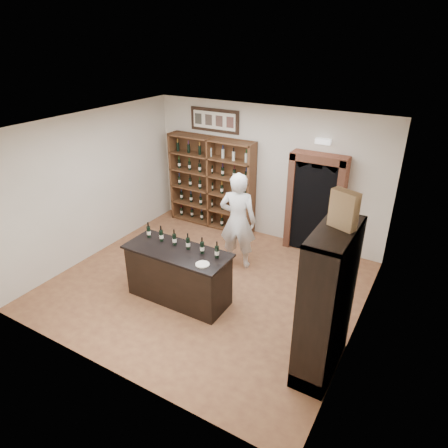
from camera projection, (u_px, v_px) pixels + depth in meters
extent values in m
plane|color=#9A653D|center=(207.00, 285.00, 7.63)|extent=(5.50, 5.50, 0.00)
plane|color=white|center=(203.00, 127.00, 6.32)|extent=(5.50, 5.50, 0.00)
cube|color=silver|center=(265.00, 173.00, 8.92)|extent=(5.50, 0.04, 3.00)
cube|color=silver|center=(93.00, 186.00, 8.22)|extent=(0.04, 5.00, 3.00)
cube|color=silver|center=(366.00, 253.00, 5.73)|extent=(0.04, 5.00, 3.00)
cube|color=#52351C|center=(215.00, 181.00, 9.66)|extent=(2.20, 0.02, 2.20)
cube|color=#52351C|center=(175.00, 176.00, 10.00)|extent=(0.06, 0.38, 2.20)
cube|color=#52351C|center=(251.00, 191.00, 9.04)|extent=(0.06, 0.38, 2.20)
cube|color=#52351C|center=(211.00, 183.00, 9.52)|extent=(0.04, 0.38, 2.20)
cube|color=#52351C|center=(212.00, 223.00, 9.98)|extent=(2.18, 0.38, 0.04)
cube|color=#52351C|center=(212.00, 207.00, 9.80)|extent=(2.18, 0.38, 0.04)
cube|color=#52351C|center=(211.00, 191.00, 9.61)|extent=(2.18, 0.38, 0.03)
cube|color=#52351C|center=(211.00, 175.00, 9.43)|extent=(2.18, 0.38, 0.04)
cube|color=#52351C|center=(211.00, 157.00, 9.24)|extent=(2.18, 0.38, 0.04)
cube|color=#52351C|center=(211.00, 139.00, 9.05)|extent=(2.18, 0.38, 0.04)
cube|color=black|center=(215.00, 120.00, 9.02)|extent=(1.25, 0.04, 0.52)
cube|color=black|center=(315.00, 205.00, 8.42)|extent=(0.97, 0.29, 2.05)
cube|color=#99553B|center=(292.00, 200.00, 8.63)|extent=(0.14, 0.35, 2.15)
cube|color=#99553B|center=(339.00, 210.00, 8.16)|extent=(0.14, 0.35, 2.15)
cube|color=#99553B|center=(320.00, 158.00, 7.95)|extent=(1.15, 0.35, 0.16)
cube|color=white|center=(323.00, 141.00, 7.90)|extent=(0.30, 0.10, 0.10)
cube|color=black|center=(179.00, 276.00, 7.05)|extent=(1.80, 0.70, 0.94)
cube|color=black|center=(177.00, 251.00, 6.83)|extent=(1.88, 0.78, 0.04)
cylinder|color=black|center=(149.00, 232.00, 7.20)|extent=(0.07, 0.07, 0.21)
cylinder|color=white|center=(149.00, 233.00, 7.21)|extent=(0.07, 0.07, 0.07)
cylinder|color=black|center=(148.00, 224.00, 7.13)|extent=(0.03, 0.03, 0.09)
cylinder|color=black|center=(161.00, 236.00, 7.07)|extent=(0.07, 0.07, 0.21)
cylinder|color=white|center=(161.00, 236.00, 7.08)|extent=(0.07, 0.07, 0.07)
cylinder|color=black|center=(161.00, 228.00, 7.00)|extent=(0.03, 0.03, 0.09)
cylinder|color=black|center=(174.00, 240.00, 6.94)|extent=(0.07, 0.07, 0.21)
cylinder|color=white|center=(174.00, 240.00, 6.95)|extent=(0.07, 0.07, 0.07)
cylinder|color=black|center=(174.00, 232.00, 6.87)|extent=(0.03, 0.03, 0.09)
cylinder|color=black|center=(188.00, 243.00, 6.81)|extent=(0.07, 0.07, 0.21)
cylinder|color=white|center=(188.00, 244.00, 6.82)|extent=(0.07, 0.07, 0.07)
cylinder|color=black|center=(188.00, 236.00, 6.74)|extent=(0.03, 0.03, 0.09)
cylinder|color=black|center=(202.00, 248.00, 6.68)|extent=(0.07, 0.07, 0.21)
cylinder|color=white|center=(202.00, 248.00, 6.69)|extent=(0.07, 0.07, 0.07)
cylinder|color=black|center=(202.00, 240.00, 6.61)|extent=(0.03, 0.03, 0.09)
cylinder|color=black|center=(217.00, 252.00, 6.55)|extent=(0.07, 0.07, 0.21)
cylinder|color=white|center=(217.00, 253.00, 6.56)|extent=(0.07, 0.07, 0.07)
cylinder|color=black|center=(217.00, 244.00, 6.48)|extent=(0.03, 0.03, 0.09)
cube|color=black|center=(344.00, 309.00, 5.22)|extent=(0.02, 1.20, 2.20)
cube|color=black|center=(312.00, 329.00, 4.88)|extent=(0.48, 0.04, 2.20)
cube|color=black|center=(338.00, 282.00, 5.78)|extent=(0.48, 0.04, 2.20)
cube|color=black|center=(336.00, 231.00, 4.85)|extent=(0.48, 1.20, 0.04)
cube|color=black|center=(319.00, 358.00, 5.76)|extent=(0.48, 1.20, 0.24)
cube|color=black|center=(320.00, 346.00, 5.65)|extent=(0.48, 1.16, 0.03)
cube|color=black|center=(325.00, 315.00, 5.41)|extent=(0.48, 1.16, 0.03)
cube|color=black|center=(329.00, 281.00, 5.17)|extent=(0.48, 1.16, 0.03)
imported|color=white|center=(238.00, 221.00, 7.86)|extent=(0.83, 0.65, 2.00)
cylinder|color=white|center=(202.00, 264.00, 6.38)|extent=(0.23, 0.23, 0.02)
cube|color=tan|center=(344.00, 210.00, 4.80)|extent=(0.37, 0.25, 0.48)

